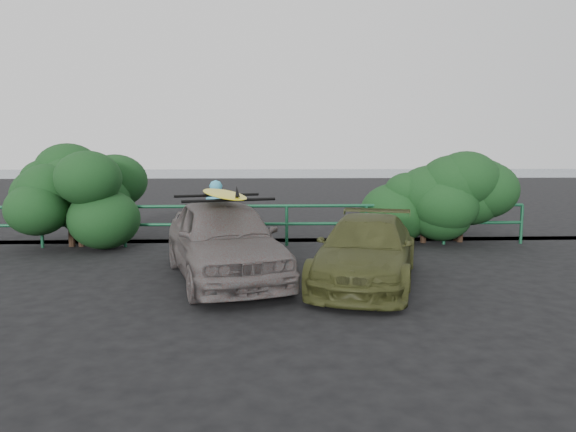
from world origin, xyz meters
The scene contains 10 objects.
ground centered at (0.00, 0.00, 0.00)m, with size 80.00×80.00×0.00m, color black.
ocean centered at (0.00, 60.00, 0.00)m, with size 200.00×200.00×0.00m, color slate.
guardrail centered at (0.00, 5.00, 0.52)m, with size 14.00×0.08×1.04m, color #154B2E, non-canonical shape.
shrub_left centered at (-4.80, 5.40, 1.14)m, with size 3.20×2.40×2.27m, color #163D19, non-canonical shape.
shrub_right centered at (5.00, 5.50, 1.22)m, with size 3.20×2.40×2.43m, color #163D19, non-canonical shape.
sedan centered at (-0.30, 1.65, 0.74)m, with size 1.74×4.33×1.48m, color #5E5554.
olive_vehicle centered at (2.26, 1.25, 0.59)m, with size 1.64×4.04×1.17m, color #3A3E1B.
man centered at (-0.62, 3.65, 0.86)m, with size 0.63×0.41×1.72m, color #409FC1.
roof_rack centered at (-0.30, 1.65, 1.50)m, with size 1.63×1.14×0.05m, color black, non-canonical shape.
surfboard centered at (-0.30, 1.65, 1.57)m, with size 0.57×2.76×0.08m, color yellow.
Camera 1 is at (0.44, -7.66, 2.30)m, focal length 32.00 mm.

